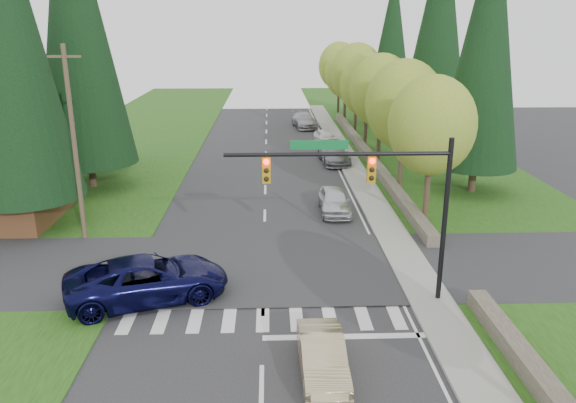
{
  "coord_description": "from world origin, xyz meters",
  "views": [
    {
      "loc": [
        0.33,
        -16.12,
        10.87
      ],
      "look_at": [
        1.18,
        9.38,
        2.8
      ],
      "focal_mm": 35.0,
      "sensor_mm": 36.0,
      "label": 1
    }
  ],
  "objects_px": {
    "parked_car_a": "(334,201)",
    "parked_car_c": "(332,151)",
    "sedan_champagne": "(322,357)",
    "parked_car_b": "(334,154)",
    "parked_car_d": "(325,137)",
    "parked_car_e": "(305,120)",
    "suv_navy": "(148,279)"
  },
  "relations": [
    {
      "from": "parked_car_a",
      "to": "parked_car_c",
      "type": "distance_m",
      "value": 13.95
    },
    {
      "from": "parked_car_a",
      "to": "parked_car_b",
      "type": "distance_m",
      "value": 12.75
    },
    {
      "from": "suv_navy",
      "to": "parked_car_e",
      "type": "distance_m",
      "value": 41.2
    },
    {
      "from": "parked_car_c",
      "to": "parked_car_d",
      "type": "height_order",
      "value": "parked_car_c"
    },
    {
      "from": "suv_navy",
      "to": "parked_car_c",
      "type": "distance_m",
      "value": 26.88
    },
    {
      "from": "parked_car_b",
      "to": "parked_car_d",
      "type": "xyz_separation_m",
      "value": [
        0.0,
        7.39,
        -0.06
      ]
    },
    {
      "from": "sedan_champagne",
      "to": "suv_navy",
      "type": "xyz_separation_m",
      "value": [
        -6.68,
        5.49,
        0.24
      ]
    },
    {
      "from": "suv_navy",
      "to": "parked_car_c",
      "type": "height_order",
      "value": "suv_navy"
    },
    {
      "from": "parked_car_b",
      "to": "parked_car_e",
      "type": "relative_size",
      "value": 0.96
    },
    {
      "from": "suv_navy",
      "to": "parked_car_e",
      "type": "xyz_separation_m",
      "value": [
        8.92,
        40.22,
        -0.12
      ]
    },
    {
      "from": "parked_car_a",
      "to": "parked_car_d",
      "type": "bearing_deg",
      "value": 86.75
    },
    {
      "from": "sedan_champagne",
      "to": "suv_navy",
      "type": "bearing_deg",
      "value": 139.26
    },
    {
      "from": "parked_car_a",
      "to": "parked_car_d",
      "type": "distance_m",
      "value": 20.11
    },
    {
      "from": "parked_car_a",
      "to": "parked_car_e",
      "type": "relative_size",
      "value": 0.81
    },
    {
      "from": "sedan_champagne",
      "to": "parked_car_d",
      "type": "bearing_deg",
      "value": 82.99
    },
    {
      "from": "parked_car_e",
      "to": "parked_car_d",
      "type": "bearing_deg",
      "value": -88.9
    },
    {
      "from": "parked_car_d",
      "to": "parked_car_e",
      "type": "distance_m",
      "value": 9.33
    },
    {
      "from": "parked_car_a",
      "to": "parked_car_e",
      "type": "height_order",
      "value": "parked_car_e"
    },
    {
      "from": "parked_car_d",
      "to": "parked_car_e",
      "type": "xyz_separation_m",
      "value": [
        -1.4,
        9.22,
        0.09
      ]
    },
    {
      "from": "parked_car_c",
      "to": "parked_car_d",
      "type": "bearing_deg",
      "value": 96.51
    },
    {
      "from": "sedan_champagne",
      "to": "parked_car_b",
      "type": "distance_m",
      "value": 29.33
    },
    {
      "from": "sedan_champagne",
      "to": "parked_car_b",
      "type": "height_order",
      "value": "parked_car_b"
    },
    {
      "from": "parked_car_c",
      "to": "parked_car_d",
      "type": "distance_m",
      "value": 6.18
    },
    {
      "from": "sedan_champagne",
      "to": "parked_car_d",
      "type": "distance_m",
      "value": 36.67
    },
    {
      "from": "parked_car_b",
      "to": "suv_navy",
      "type": "bearing_deg",
      "value": -117.65
    },
    {
      "from": "suv_navy",
      "to": "parked_car_d",
      "type": "distance_m",
      "value": 32.67
    },
    {
      "from": "suv_navy",
      "to": "parked_car_a",
      "type": "xyz_separation_m",
      "value": [
        8.92,
        10.94,
        -0.16
      ]
    },
    {
      "from": "sedan_champagne",
      "to": "parked_car_d",
      "type": "xyz_separation_m",
      "value": [
        3.64,
        36.49,
        0.03
      ]
    },
    {
      "from": "parked_car_b",
      "to": "parked_car_c",
      "type": "relative_size",
      "value": 1.17
    },
    {
      "from": "parked_car_c",
      "to": "parked_car_a",
      "type": "bearing_deg",
      "value": -89.25
    },
    {
      "from": "parked_car_b",
      "to": "parked_car_c",
      "type": "xyz_separation_m",
      "value": [
        0.0,
        1.21,
        -0.02
      ]
    },
    {
      "from": "parked_car_a",
      "to": "parked_car_c",
      "type": "xyz_separation_m",
      "value": [
        1.4,
        13.88,
        -0.02
      ]
    }
  ]
}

